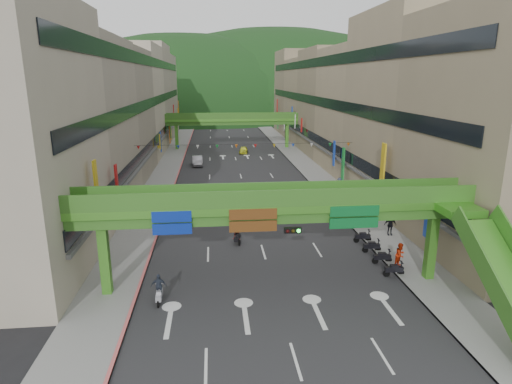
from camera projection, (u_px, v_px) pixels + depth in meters
The scene contains 23 objects.
ground at pixel (289, 338), 23.43m from camera, with size 320.00×320.00×0.00m, color black.
road_slab at pixel (237, 163), 71.49m from camera, with size 18.00×140.00×0.02m, color #28282B.
sidewalk_left at pixel (170, 164), 70.41m from camera, with size 4.00×140.00×0.15m, color gray.
sidewalk_right at pixel (302, 161), 72.53m from camera, with size 4.00×140.00×0.15m, color gray.
curb_left at pixel (182, 164), 70.59m from camera, with size 0.20×140.00×0.18m, color #CC5959.
curb_right at pixel (291, 161), 72.35m from camera, with size 0.20×140.00×0.18m, color gray.
building_row_left at pixel (116, 106), 67.21m from camera, with size 12.80×95.00×19.00m.
building_row_right at pixel (350, 105), 70.87m from camera, with size 12.80×95.00×19.00m.
overpass_near at pixel (290, 217), 27.35m from camera, with size 28.00×12.27×7.10m.
overpass_far at pixel (232, 122), 84.51m from camera, with size 28.00×2.20×7.10m.
hill_left at pixel (185, 112), 175.76m from camera, with size 168.00×140.00×112.00m, color #1C4419.
hill_right at pixel (275, 108), 198.85m from camera, with size 208.00×176.00×128.00m, color #1C4419.
bunting_string at pixel (246, 146), 50.73m from camera, with size 26.00×0.36×0.47m.
scooter_rider_near at pixel (248, 215), 41.32m from camera, with size 0.66×1.60×2.06m.
scooter_rider_mid at pixel (237, 231), 36.55m from camera, with size 1.01×1.57×2.15m.
scooter_rider_left at pixel (159, 289), 26.84m from camera, with size 0.96×1.60×1.97m.
scooter_rider_far at pixel (218, 211), 42.65m from camera, with size 0.84×1.60×1.92m.
parked_scooter_row at pixel (377, 251), 33.76m from camera, with size 1.60×7.15×1.08m.
car_silver at pixel (197, 161), 69.35m from camera, with size 1.63×4.68×1.54m, color #99979E.
car_yellow at pixel (243, 150), 80.41m from camera, with size 1.49×3.71×1.26m, color #F2F63B.
pedestrian_red at pixel (400, 257), 31.83m from camera, with size 0.89×0.69×1.83m, color #B42409.
pedestrian_dark at pixel (390, 226), 38.22m from camera, with size 1.10×0.46×1.87m, color black.
pedestrian_blue at pixel (339, 186), 53.05m from camera, with size 0.79×0.51×1.69m, color #2F374D.
Camera 1 is at (-3.85, -20.28, 13.80)m, focal length 30.00 mm.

